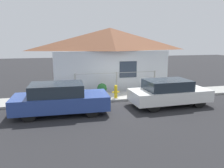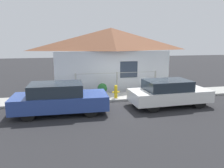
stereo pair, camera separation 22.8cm
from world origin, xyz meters
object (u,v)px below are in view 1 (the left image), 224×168
object	(u,v)px
car_right	(169,93)
fire_hydrant	(116,91)
car_left	(60,99)
potted_plant_near_hydrant	(102,89)

from	to	relation	value
car_right	fire_hydrant	distance (m)	2.79
car_left	fire_hydrant	bearing A→B (deg)	30.53
car_left	car_right	world-z (taller)	car_left
car_left	potted_plant_near_hydrant	distance (m)	3.44
car_left	fire_hydrant	distance (m)	3.34
car_left	fire_hydrant	xyz separation A→B (m)	(2.92, 1.61, -0.19)
car_left	car_right	bearing A→B (deg)	1.67
car_right	potted_plant_near_hydrant	xyz separation A→B (m)	(-2.85, 2.51, -0.20)
potted_plant_near_hydrant	car_right	bearing A→B (deg)	-41.31
car_left	potted_plant_near_hydrant	xyz separation A→B (m)	(2.34, 2.51, -0.22)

